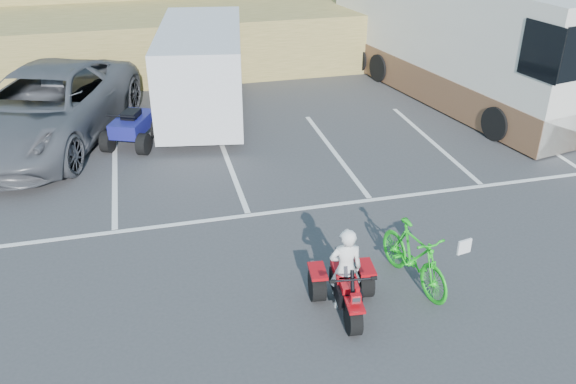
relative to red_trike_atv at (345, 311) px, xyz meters
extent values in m
plane|color=#3A3A3C|center=(-0.95, 1.02, 0.00)|extent=(100.00, 100.00, 0.00)
cube|color=white|center=(-3.65, 6.02, 0.00)|extent=(0.12, 5.00, 0.01)
cube|color=white|center=(-0.95, 6.02, 0.00)|extent=(0.12, 5.00, 0.01)
cube|color=white|center=(1.75, 6.02, 0.00)|extent=(0.12, 5.00, 0.01)
cube|color=white|center=(4.45, 6.02, 0.00)|extent=(0.12, 5.00, 0.01)
cube|color=white|center=(7.15, 6.02, 0.00)|extent=(0.12, 5.00, 0.01)
cube|color=white|center=(-0.95, 3.42, 0.00)|extent=(28.00, 0.12, 0.01)
cube|color=olive|center=(-0.95, 15.02, 1.00)|extent=(40.00, 6.00, 2.00)
imported|color=white|center=(0.02, 0.15, 0.74)|extent=(0.57, 0.41, 1.47)
imported|color=#14BF19|center=(1.36, 0.45, 0.56)|extent=(0.87, 1.92, 1.12)
imported|color=#4F5158|center=(-5.25, 8.49, 0.94)|extent=(5.20, 7.40, 1.87)
cube|color=silver|center=(-1.11, 9.32, 1.41)|extent=(3.07, 5.75, 2.28)
cylinder|color=black|center=(-1.11, 9.32, 0.32)|extent=(2.08, 0.96, 0.64)
cube|color=silver|center=(6.61, 9.44, 1.86)|extent=(4.49, 10.35, 3.62)
cube|color=brown|center=(6.61, 9.44, 0.55)|extent=(4.54, 10.36, 1.01)
camera|label=1|loc=(-2.81, -7.36, 6.41)|focal=38.00mm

